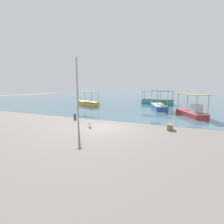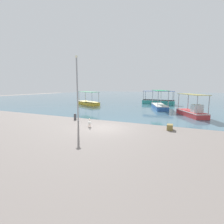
{
  "view_description": "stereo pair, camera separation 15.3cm",
  "coord_description": "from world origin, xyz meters",
  "px_view_note": "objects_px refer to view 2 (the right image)",
  "views": [
    {
      "loc": [
        6.75,
        -13.27,
        3.63
      ],
      "look_at": [
        -0.49,
        2.77,
        0.98
      ],
      "focal_mm": 28.0,
      "sensor_mm": 36.0,
      "label": 1
    },
    {
      "loc": [
        6.89,
        -13.2,
        3.63
      ],
      "look_at": [
        -0.49,
        2.77,
        0.98
      ],
      "focal_mm": 28.0,
      "sensor_mm": 36.0,
      "label": 2
    }
  ],
  "objects_px": {
    "pelican": "(89,123)",
    "mooring_bollard": "(75,116)",
    "fishing_boat_near_left": "(192,112)",
    "fishing_boat_far_right": "(159,105)",
    "fishing_boat_near_right": "(158,101)",
    "cargo_crate": "(170,127)",
    "fishing_boat_outer": "(89,102)",
    "lamp_post": "(77,85)"
  },
  "relations": [
    {
      "from": "fishing_boat_near_right",
      "to": "fishing_boat_far_right",
      "type": "distance_m",
      "value": 7.61
    },
    {
      "from": "fishing_boat_near_left",
      "to": "fishing_boat_outer",
      "type": "height_order",
      "value": "fishing_boat_near_left"
    },
    {
      "from": "fishing_boat_outer",
      "to": "pelican",
      "type": "bearing_deg",
      "value": -57.37
    },
    {
      "from": "fishing_boat_near_left",
      "to": "cargo_crate",
      "type": "height_order",
      "value": "fishing_boat_near_left"
    },
    {
      "from": "fishing_boat_outer",
      "to": "lamp_post",
      "type": "xyz_separation_m",
      "value": [
        7.43,
        -13.69,
        3.16
      ]
    },
    {
      "from": "fishing_boat_outer",
      "to": "cargo_crate",
      "type": "xyz_separation_m",
      "value": [
        16.38,
        -13.32,
        -0.28
      ]
    },
    {
      "from": "lamp_post",
      "to": "cargo_crate",
      "type": "relative_size",
      "value": 9.46
    },
    {
      "from": "mooring_bollard",
      "to": "cargo_crate",
      "type": "height_order",
      "value": "mooring_bollard"
    },
    {
      "from": "pelican",
      "to": "cargo_crate",
      "type": "distance_m",
      "value": 6.93
    },
    {
      "from": "lamp_post",
      "to": "cargo_crate",
      "type": "distance_m",
      "value": 9.59
    },
    {
      "from": "fishing_boat_near_left",
      "to": "pelican",
      "type": "relative_size",
      "value": 6.58
    },
    {
      "from": "pelican",
      "to": "mooring_bollard",
      "type": "distance_m",
      "value": 3.93
    },
    {
      "from": "fishing_boat_near_left",
      "to": "cargo_crate",
      "type": "xyz_separation_m",
      "value": [
        -1.62,
        -7.89,
        -0.35
      ]
    },
    {
      "from": "fishing_boat_far_right",
      "to": "pelican",
      "type": "bearing_deg",
      "value": -103.06
    },
    {
      "from": "lamp_post",
      "to": "fishing_boat_outer",
      "type": "bearing_deg",
      "value": 118.5
    },
    {
      "from": "fishing_boat_outer",
      "to": "lamp_post",
      "type": "relative_size",
      "value": 0.84
    },
    {
      "from": "fishing_boat_near_left",
      "to": "fishing_boat_far_right",
      "type": "height_order",
      "value": "fishing_boat_far_right"
    },
    {
      "from": "fishing_boat_outer",
      "to": "mooring_bollard",
      "type": "bearing_deg",
      "value": -63.4
    },
    {
      "from": "fishing_boat_near_right",
      "to": "cargo_crate",
      "type": "distance_m",
      "value": 21.3
    },
    {
      "from": "pelican",
      "to": "lamp_post",
      "type": "height_order",
      "value": "lamp_post"
    },
    {
      "from": "fishing_boat_far_right",
      "to": "cargo_crate",
      "type": "relative_size",
      "value": 9.06
    },
    {
      "from": "fishing_boat_near_left",
      "to": "cargo_crate",
      "type": "bearing_deg",
      "value": -101.63
    },
    {
      "from": "fishing_boat_near_left",
      "to": "lamp_post",
      "type": "distance_m",
      "value": 13.77
    },
    {
      "from": "fishing_boat_far_right",
      "to": "mooring_bollard",
      "type": "xyz_separation_m",
      "value": [
        -6.75,
        -12.92,
        -0.19
      ]
    },
    {
      "from": "fishing_boat_near_left",
      "to": "cargo_crate",
      "type": "distance_m",
      "value": 8.06
    },
    {
      "from": "fishing_boat_outer",
      "to": "fishing_boat_near_right",
      "type": "bearing_deg",
      "value": 32.51
    },
    {
      "from": "mooring_bollard",
      "to": "pelican",
      "type": "bearing_deg",
      "value": -34.66
    },
    {
      "from": "fishing_boat_near_left",
      "to": "lamp_post",
      "type": "bearing_deg",
      "value": -141.99
    },
    {
      "from": "fishing_boat_far_right",
      "to": "mooring_bollard",
      "type": "relative_size",
      "value": 9.48
    },
    {
      "from": "pelican",
      "to": "mooring_bollard",
      "type": "bearing_deg",
      "value": 145.34
    },
    {
      "from": "fishing_boat_near_right",
      "to": "pelican",
      "type": "height_order",
      "value": "fishing_boat_near_right"
    },
    {
      "from": "lamp_post",
      "to": "fishing_boat_near_right",
      "type": "bearing_deg",
      "value": 78.57
    },
    {
      "from": "fishing_boat_far_right",
      "to": "cargo_crate",
      "type": "bearing_deg",
      "value": -76.65
    },
    {
      "from": "fishing_boat_near_right",
      "to": "cargo_crate",
      "type": "xyz_separation_m",
      "value": [
        4.67,
        -20.78,
        -0.33
      ]
    },
    {
      "from": "fishing_boat_outer",
      "to": "pelican",
      "type": "height_order",
      "value": "fishing_boat_outer"
    },
    {
      "from": "lamp_post",
      "to": "pelican",
      "type": "bearing_deg",
      "value": -32.88
    },
    {
      "from": "fishing_boat_outer",
      "to": "fishing_boat_far_right",
      "type": "distance_m",
      "value": 13.22
    },
    {
      "from": "fishing_boat_near_right",
      "to": "mooring_bollard",
      "type": "xyz_separation_m",
      "value": [
        -5.24,
        -20.39,
        -0.21
      ]
    },
    {
      "from": "fishing_boat_near_right",
      "to": "cargo_crate",
      "type": "relative_size",
      "value": 9.04
    },
    {
      "from": "fishing_boat_near_right",
      "to": "mooring_bollard",
      "type": "height_order",
      "value": "fishing_boat_near_right"
    },
    {
      "from": "fishing_boat_far_right",
      "to": "fishing_boat_near_left",
      "type": "bearing_deg",
      "value": -48.62
    },
    {
      "from": "lamp_post",
      "to": "mooring_bollard",
      "type": "height_order",
      "value": "lamp_post"
    }
  ]
}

